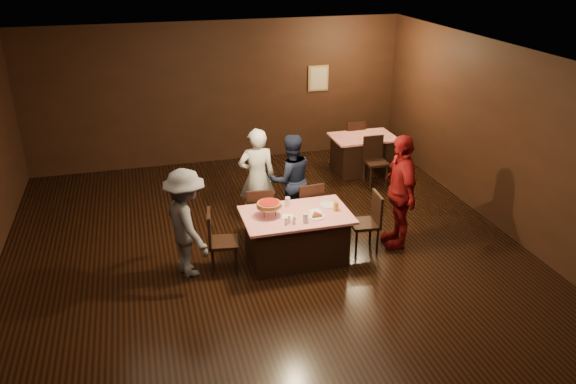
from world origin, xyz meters
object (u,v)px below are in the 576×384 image
Objects in this scene: back_table at (362,154)px; chair_far_right at (307,207)px; chair_end_right at (364,223)px; chair_far_left at (259,213)px; diner_grey_knit at (187,223)px; chair_back_near at (376,161)px; diner_navy_hoodie at (291,180)px; chair_end_left at (224,241)px; glass_front_left at (306,218)px; glass_back at (288,202)px; diner_red_shirt at (400,191)px; pizza_stand at (269,204)px; main_table at (296,237)px; chair_back_far at (352,141)px; plate_empty at (328,205)px; glass_amber at (336,206)px; diner_white_jacket at (257,178)px.

chair_far_right is (-1.93, -2.33, 0.09)m from back_table.
chair_end_right is at bearing 128.45° from chair_far_right.
chair_far_left is 1.43m from diner_grey_knit.
diner_navy_hoodie reaches higher than chair_back_near.
chair_end_left is at bearing -112.87° from diner_grey_knit.
glass_front_left and glass_back have the same top height.
diner_red_shirt is 4.82× the size of pizza_stand.
main_table is 0.85m from chair_far_left.
chair_back_far reaches higher than glass_back.
chair_back_near is at bearing 45.59° from main_table.
chair_far_left is at bearing -112.02° from chair_end_right.
back_table is at bearing -70.32° from diner_grey_knit.
glass_back is (-0.60, 0.15, 0.06)m from plate_empty.
chair_back_far is 4.13m from glass_amber.
diner_white_jacket is at bearing 126.21° from plate_empty.
back_table is 4.12m from pizza_stand.
main_table is 0.87× the size of diner_red_shirt.
glass_front_left is (-2.28, -3.98, 0.37)m from chair_back_far.
diner_navy_hoodie is 1.53m from glass_front_left.
diner_white_jacket reaches higher than diner_grey_knit.
diner_red_shirt is 1.15m from plate_empty.
chair_far_left is 1.03m from chair_end_left.
chair_far_left is at bearing -101.64° from diner_red_shirt.
diner_navy_hoodie is (-0.15, 0.46, 0.32)m from chair_far_right.
main_table is 0.55m from glass_front_left.
pizza_stand is 1.52× the size of plate_empty.
chair_far_right is 6.79× the size of glass_back.
back_table is at bearing 47.96° from pizza_stand.
back_table is 0.80× the size of diner_grey_knit.
diner_navy_hoodie is at bearing 71.71° from glass_back.
back_table is 3.60m from chair_far_left.
diner_red_shirt reaches higher than chair_back_near.
glass_back is at bearing 133.95° from chair_far_left.
diner_navy_hoodie is at bearing 82.40° from glass_front_left.
diner_red_shirt is at bearing -5.05° from plate_empty.
chair_far_left is 6.79× the size of glass_amber.
chair_far_left reaches higher than plate_empty.
glass_front_left is at bearing -71.00° from diner_red_shirt.
chair_back_near is 3.80× the size of plate_empty.
chair_far_left is 0.68m from glass_back.
chair_far_right is at bearing -139.45° from chair_back_near.
chair_back_near is at bearing -155.92° from diner_white_jacket.
chair_far_right is (0.80, 0.00, 0.00)m from chair_far_left.
pizza_stand reaches higher than plate_empty.
glass_back is (0.35, 0.25, -0.11)m from pizza_stand.
chair_end_left is at bearing 180.00° from main_table.
chair_back_near is 3.54m from glass_front_left.
pizza_stand is at bearing -173.99° from plate_empty.
chair_far_right is at bearing 104.04° from glass_amber.
diner_navy_hoodie is (0.55, -0.10, -0.06)m from diner_white_jacket.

